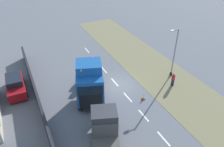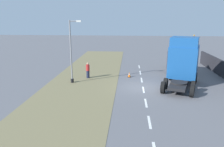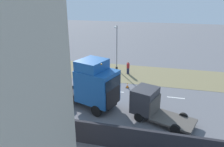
{
  "view_description": "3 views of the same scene",
  "coord_description": "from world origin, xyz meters",
  "px_view_note": "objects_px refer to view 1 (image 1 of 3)",
  "views": [
    {
      "loc": [
        9.74,
        18.61,
        15.1
      ],
      "look_at": [
        0.75,
        0.1,
        1.92
      ],
      "focal_mm": 35.0,
      "sensor_mm": 36.0,
      "label": 1
    },
    {
      "loc": [
        -1.37,
        -19.89,
        6.46
      ],
      "look_at": [
        -2.87,
        -1.08,
        1.58
      ],
      "focal_mm": 35.0,
      "sensor_mm": 36.0,
      "label": 2
    },
    {
      "loc": [
        21.3,
        7.3,
        10.27
      ],
      "look_at": [
        -1.99,
        1.59,
        1.31
      ],
      "focal_mm": 35.0,
      "sensor_mm": 36.0,
      "label": 3
    }
  ],
  "objects_px": {
    "flatbed_truck": "(105,125)",
    "traffic_cone_lead": "(143,97)",
    "lorry_cab": "(90,84)",
    "pedestrian": "(173,79)",
    "parked_car": "(15,85)",
    "lamp_post": "(174,55)"
  },
  "relations": [
    {
      "from": "parked_car",
      "to": "pedestrian",
      "type": "distance_m",
      "value": 17.9
    },
    {
      "from": "flatbed_truck",
      "to": "traffic_cone_lead",
      "type": "distance_m",
      "value": 6.62
    },
    {
      "from": "flatbed_truck",
      "to": "pedestrian",
      "type": "height_order",
      "value": "flatbed_truck"
    },
    {
      "from": "parked_car",
      "to": "flatbed_truck",
      "type": "bearing_deg",
      "value": 121.85
    },
    {
      "from": "parked_car",
      "to": "traffic_cone_lead",
      "type": "distance_m",
      "value": 14.2
    },
    {
      "from": "lorry_cab",
      "to": "lamp_post",
      "type": "bearing_deg",
      "value": -158.98
    },
    {
      "from": "lamp_post",
      "to": "parked_car",
      "type": "bearing_deg",
      "value": -15.19
    },
    {
      "from": "lamp_post",
      "to": "lorry_cab",
      "type": "bearing_deg",
      "value": 2.1
    },
    {
      "from": "parked_car",
      "to": "lamp_post",
      "type": "relative_size",
      "value": 0.75
    },
    {
      "from": "lorry_cab",
      "to": "traffic_cone_lead",
      "type": "bearing_deg",
      "value": 176.43
    },
    {
      "from": "traffic_cone_lead",
      "to": "pedestrian",
      "type": "bearing_deg",
      "value": -170.95
    },
    {
      "from": "parked_car",
      "to": "lamp_post",
      "type": "xyz_separation_m",
      "value": [
        -17.8,
        4.83,
        1.91
      ]
    },
    {
      "from": "parked_car",
      "to": "traffic_cone_lead",
      "type": "bearing_deg",
      "value": 149.13
    },
    {
      "from": "flatbed_truck",
      "to": "parked_car",
      "type": "xyz_separation_m",
      "value": [
        6.27,
        -10.29,
        -0.44
      ]
    },
    {
      "from": "flatbed_truck",
      "to": "lamp_post",
      "type": "xyz_separation_m",
      "value": [
        -11.54,
        -5.46,
        1.47
      ]
    },
    {
      "from": "lorry_cab",
      "to": "lamp_post",
      "type": "xyz_separation_m",
      "value": [
        -10.9,
        -0.4,
        0.54
      ]
    },
    {
      "from": "lamp_post",
      "to": "pedestrian",
      "type": "height_order",
      "value": "lamp_post"
    },
    {
      "from": "lorry_cab",
      "to": "traffic_cone_lead",
      "type": "xyz_separation_m",
      "value": [
        -5.2,
        2.15,
        -2.05
      ]
    },
    {
      "from": "lorry_cab",
      "to": "pedestrian",
      "type": "bearing_deg",
      "value": -169.5
    },
    {
      "from": "lorry_cab",
      "to": "traffic_cone_lead",
      "type": "height_order",
      "value": "lorry_cab"
    },
    {
      "from": "lorry_cab",
      "to": "parked_car",
      "type": "relative_size",
      "value": 1.41
    },
    {
      "from": "flatbed_truck",
      "to": "traffic_cone_lead",
      "type": "height_order",
      "value": "flatbed_truck"
    }
  ]
}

